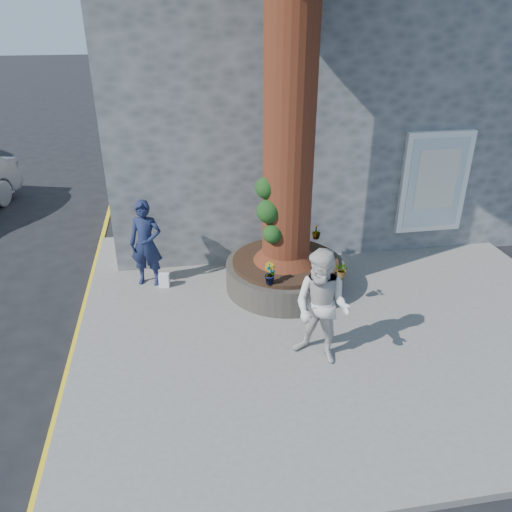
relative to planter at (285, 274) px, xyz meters
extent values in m
plane|color=black|center=(-0.80, -2.00, -0.41)|extent=(120.00, 120.00, 0.00)
cube|color=slate|center=(0.70, -1.00, -0.35)|extent=(9.00, 8.00, 0.12)
cube|color=yellow|center=(-3.85, -1.00, -0.41)|extent=(0.10, 30.00, 0.01)
cube|color=#535658|center=(1.70, 5.20, 2.59)|extent=(10.00, 8.00, 6.00)
cube|color=white|center=(3.50, 1.14, 1.29)|extent=(1.50, 0.12, 2.20)
cube|color=silver|center=(3.50, 1.08, 1.29)|extent=(1.25, 0.04, 1.95)
cube|color=silver|center=(3.50, 1.06, 1.39)|extent=(0.90, 0.02, 1.30)
cylinder|color=black|center=(0.00, 0.00, -0.03)|extent=(2.30, 2.30, 0.52)
cylinder|color=black|center=(0.00, 0.00, 0.27)|extent=(2.04, 2.04, 0.08)
cylinder|color=#4C1F13|center=(0.00, 0.00, 4.06)|extent=(0.90, 0.90, 7.50)
cone|color=#4C1F13|center=(0.00, 0.00, 0.66)|extent=(1.24, 1.24, 0.70)
sphere|color=#133612|center=(-0.38, -0.20, 1.41)|extent=(0.44, 0.44, 0.44)
sphere|color=#133612|center=(-0.32, -0.30, 1.01)|extent=(0.36, 0.36, 0.36)
sphere|color=#133612|center=(-0.40, -0.08, 1.81)|extent=(0.40, 0.40, 0.40)
imported|color=#171F3F|center=(-2.63, 0.60, 0.57)|extent=(0.71, 0.56, 1.73)
imported|color=silver|center=(0.04, -2.27, 0.64)|extent=(1.15, 1.12, 1.86)
cube|color=white|center=(-2.34, 0.40, -0.15)|extent=(0.22, 0.16, 0.28)
imported|color=gray|center=(-0.45, -0.85, 0.49)|extent=(0.23, 0.21, 0.37)
imported|color=gray|center=(-0.49, -0.85, 0.50)|extent=(0.27, 0.27, 0.39)
imported|color=gray|center=(0.85, 0.85, 0.47)|extent=(0.25, 0.25, 0.32)
imported|color=gray|center=(0.85, -0.85, 0.45)|extent=(0.34, 0.34, 0.29)
camera|label=1|loc=(-1.98, -8.35, 4.67)|focal=35.00mm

